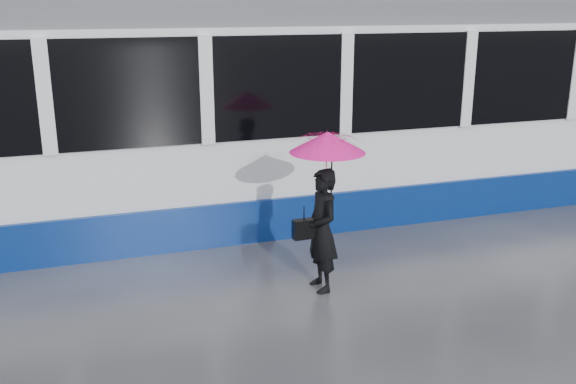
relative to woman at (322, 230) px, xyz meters
name	(u,v)px	position (x,y,z in m)	size (l,w,h in m)	color
ground	(259,279)	(-0.64, 0.49, -0.74)	(90.00, 90.00, 0.00)	#2E2E34
rails	(215,217)	(-0.64, 2.99, -0.73)	(34.00, 1.51, 0.02)	#3F3D38
woman	(322,230)	(0.00, 0.00, 0.00)	(0.54, 0.36, 1.49)	black
umbrella	(327,157)	(0.05, 0.00, 0.89)	(0.91, 0.91, 1.00)	#DE1247
handbag	(304,229)	(-0.22, 0.02, 0.04)	(0.27, 0.13, 0.41)	black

